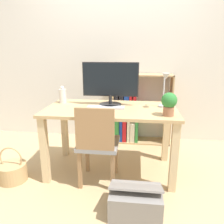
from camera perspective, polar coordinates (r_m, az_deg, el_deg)
name	(u,v)px	position (r m, az deg, el deg)	size (l,w,h in m)	color
ground_plane	(111,170)	(2.61, -0.26, -14.80)	(10.00, 10.00, 0.00)	tan
wall_back	(120,52)	(3.28, 1.99, 15.31)	(8.00, 0.05, 2.60)	silver
desk	(111,120)	(2.36, -0.28, -1.98)	(1.39, 0.74, 0.74)	tan
monitor	(110,82)	(2.39, -0.44, 7.88)	(0.61, 0.24, 0.47)	#232326
keyboard	(106,107)	(2.32, -1.64, 1.26)	(0.40, 0.12, 0.02)	#B2B2B7
vase	(63,95)	(2.59, -12.77, 4.25)	(0.08, 0.08, 0.20)	silver
desk_lamp	(165,87)	(2.33, 13.59, 6.37)	(0.10, 0.19, 0.37)	#B7B7BC
potted_plant	(169,103)	(2.08, 14.68, 2.35)	(0.14, 0.14, 0.22)	#9E6647
chair	(97,142)	(2.17, -3.82, -7.93)	(0.40, 0.40, 0.84)	gray
bookshelf	(131,113)	(3.22, 4.98, -0.28)	(0.83, 0.28, 1.01)	tan
basket	(13,171)	(2.60, -24.53, -13.93)	(0.29, 0.29, 0.38)	tan
storage_box	(135,201)	(1.98, 6.12, -22.10)	(0.44, 0.35, 0.28)	gray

